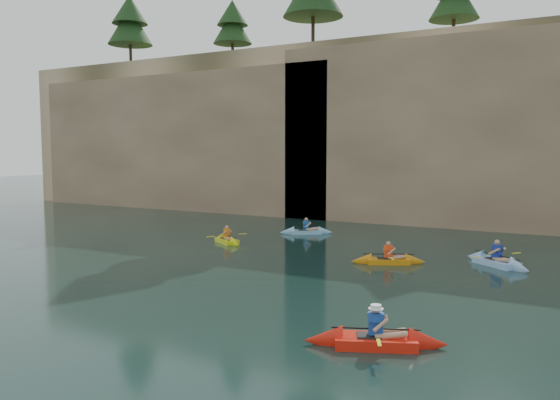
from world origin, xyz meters
The scene contains 11 objects.
ground centered at (0.00, 0.00, 0.00)m, with size 160.00×160.00×0.00m, color black.
cliff centered at (0.00, 30.00, 6.00)m, with size 70.00×16.00×12.00m, color tan.
cliff_slab_west centered at (-20.00, 22.60, 5.28)m, with size 26.00×2.40×10.56m, color tan.
cliff_slab_center centered at (2.00, 22.60, 5.70)m, with size 24.00×2.40×11.40m, color tan.
sea_cave_west centered at (-18.00, 21.95, 2.00)m, with size 4.50×1.00×4.00m, color black.
sea_cave_center centered at (-4.00, 21.95, 1.60)m, with size 3.50×1.00×3.20m, color black.
main_kayaker centered at (3.23, 1.28, 0.16)m, with size 3.31×2.09×1.22m.
kayaker_orange centered at (0.63, 10.37, 0.14)m, with size 2.94×2.03×1.12m.
kayaker_ltblue_near centered at (4.46, 12.07, 0.16)m, with size 3.00×2.58×1.27m.
kayaker_yellow centered at (-7.78, 11.33, 0.13)m, with size 2.56×1.91×1.06m.
kayaker_ltblue_mid centered at (-5.66, 15.79, 0.14)m, with size 2.81×2.06×1.09m.
Camera 1 is at (7.20, -10.44, 4.51)m, focal length 35.00 mm.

